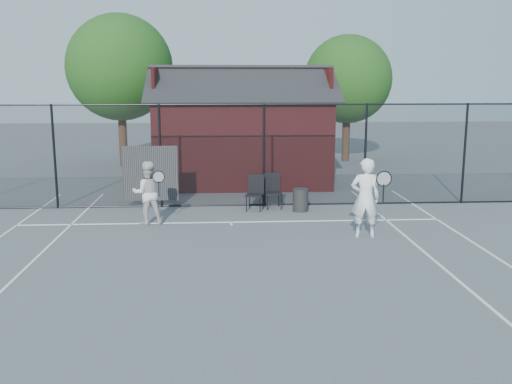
{
  "coord_description": "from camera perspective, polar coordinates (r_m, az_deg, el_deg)",
  "views": [
    {
      "loc": [
        -0.22,
        -11.48,
        3.62
      ],
      "look_at": [
        0.56,
        1.46,
        1.1
      ],
      "focal_mm": 40.0,
      "sensor_mm": 36.0,
      "label": 1
    }
  ],
  "objects": [
    {
      "name": "player_back",
      "position": [
        14.87,
        -10.78,
        -0.07
      ],
      "size": [
        0.92,
        0.73,
        1.63
      ],
      "color": "silver",
      "rests_on": "ground"
    },
    {
      "name": "court_lines",
      "position": [
        10.78,
        -2.09,
        -8.59
      ],
      "size": [
        11.02,
        18.0,
        0.01
      ],
      "color": "white",
      "rests_on": "ground"
    },
    {
      "name": "tree_right",
      "position": [
        26.6,
        9.15,
        11.05
      ],
      "size": [
        3.97,
        3.97,
        5.7
      ],
      "color": "#382616",
      "rests_on": "ground"
    },
    {
      "name": "clubhouse",
      "position": [
        20.59,
        -1.42,
        5.38
      ],
      "size": [
        6.5,
        4.36,
        4.19
      ],
      "color": "maroon",
      "rests_on": "ground"
    },
    {
      "name": "tree_left",
      "position": [
        25.35,
        -13.45,
        11.99
      ],
      "size": [
        4.48,
        4.48,
        6.44
      ],
      "color": "#382616",
      "rests_on": "ground"
    },
    {
      "name": "chair_left",
      "position": [
        16.17,
        -0.14,
        -0.14
      ],
      "size": [
        0.58,
        0.6,
        0.99
      ],
      "primitive_type": "cube",
      "rotation": [
        0.0,
        0.0,
        -0.26
      ],
      "color": "black",
      "rests_on": "ground"
    },
    {
      "name": "waste_bin",
      "position": [
        16.18,
        4.47,
        -0.79
      ],
      "size": [
        0.52,
        0.52,
        0.64
      ],
      "primitive_type": "cylinder",
      "rotation": [
        0.0,
        0.0,
        0.19
      ],
      "color": "#252525",
      "rests_on": "ground"
    },
    {
      "name": "player_front",
      "position": [
        13.57,
        10.89,
        -0.57
      ],
      "size": [
        0.86,
        0.65,
        1.88
      ],
      "color": "white",
      "rests_on": "ground"
    },
    {
      "name": "ground",
      "position": [
        12.04,
        -2.24,
        -6.51
      ],
      "size": [
        80.0,
        80.0,
        0.0
      ],
      "primitive_type": "plane",
      "color": "#4E5359",
      "rests_on": "ground"
    },
    {
      "name": "chair_right",
      "position": [
        16.44,
        1.73,
        0.05
      ],
      "size": [
        0.51,
        0.53,
        1.0
      ],
      "primitive_type": "cube",
      "rotation": [
        0.0,
        0.0,
        0.07
      ],
      "color": "black",
      "rests_on": "ground"
    },
    {
      "name": "fence",
      "position": [
        16.62,
        -3.7,
        3.46
      ],
      "size": [
        22.04,
        3.0,
        3.0
      ],
      "color": "black",
      "rests_on": "ground"
    }
  ]
}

